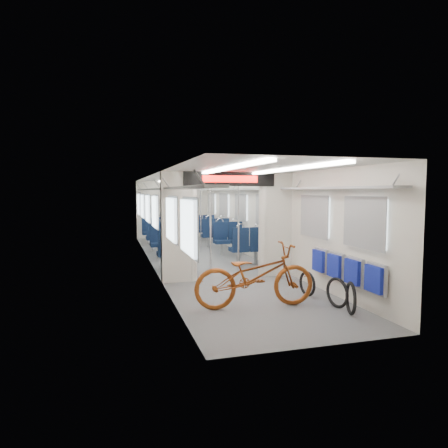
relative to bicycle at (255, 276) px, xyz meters
name	(u,v)px	position (x,y,z in m)	size (l,w,h in m)	color
carriage	(209,207)	(0.21, 3.95, 0.98)	(12.00, 12.02, 2.31)	#515456
bicycle	(255,276)	(0.00, 0.00, 0.00)	(0.70, 2.00, 1.05)	brown
flip_bench	(344,269)	(1.56, -0.14, 0.05)	(0.12, 2.07, 0.47)	gray
bike_hoop_a	(351,300)	(1.28, -0.78, -0.29)	(0.52, 0.52, 0.05)	black
bike_hoop_b	(337,294)	(1.27, -0.40, -0.30)	(0.50, 0.50, 0.05)	black
bike_hoop_c	(307,285)	(1.15, 0.38, -0.32)	(0.46, 0.46, 0.05)	black
seat_bay_near_left	(171,243)	(-0.72, 4.33, 0.03)	(0.92, 2.14, 1.12)	#0B1832
seat_bay_near_right	(238,240)	(1.15, 4.48, 0.01)	(0.90, 2.04, 1.09)	#0B1832
seat_bay_far_left	(157,232)	(-0.72, 7.57, 0.00)	(0.88, 1.95, 1.06)	#0B1832
seat_bay_far_right	(209,229)	(1.15, 7.84, 0.02)	(0.91, 2.07, 1.10)	#0B1832
stanchion_near_left	(211,224)	(-0.08, 2.65, 0.62)	(0.05, 0.05, 2.30)	silver
stanchion_near_right	(238,224)	(0.54, 2.55, 0.62)	(0.04, 0.04, 2.30)	silver
stanchion_far_left	(184,216)	(-0.13, 5.81, 0.62)	(0.04, 0.04, 2.30)	silver
stanchion_far_right	(201,215)	(0.44, 6.00, 0.62)	(0.04, 0.04, 2.30)	silver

